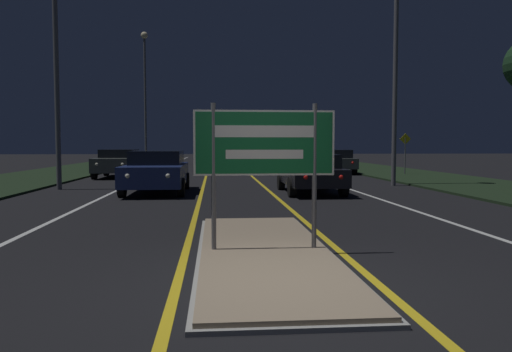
% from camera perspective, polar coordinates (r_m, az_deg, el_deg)
% --- Properties ---
extents(ground_plane, '(160.00, 160.00, 0.00)m').
position_cam_1_polar(ground_plane, '(5.88, 2.62, -12.55)').
color(ground_plane, black).
extents(median_island, '(1.97, 6.21, 0.10)m').
position_cam_1_polar(median_island, '(7.48, 0.96, -8.70)').
color(median_island, '#999993').
rests_on(median_island, ground_plane).
extents(verge_left, '(5.00, 100.00, 0.08)m').
position_cam_1_polar(verge_left, '(27.11, -23.62, -0.05)').
color(verge_left, black).
rests_on(verge_left, ground_plane).
extents(verge_right, '(5.00, 100.00, 0.08)m').
position_cam_1_polar(verge_right, '(27.61, 17.01, 0.15)').
color(verge_right, black).
rests_on(verge_right, ground_plane).
extents(centre_line_yellow_left, '(0.12, 70.00, 0.01)m').
position_cam_1_polar(centre_line_yellow_left, '(30.65, -5.58, 0.56)').
color(centre_line_yellow_left, gold).
rests_on(centre_line_yellow_left, ground_plane).
extents(centre_line_yellow_right, '(0.12, 70.00, 0.01)m').
position_cam_1_polar(centre_line_yellow_right, '(30.70, -1.18, 0.58)').
color(centre_line_yellow_right, gold).
rests_on(centre_line_yellow_right, ground_plane).
extents(lane_line_white_left, '(0.12, 70.00, 0.01)m').
position_cam_1_polar(lane_line_white_left, '(30.84, -11.20, 0.52)').
color(lane_line_white_left, silver).
rests_on(lane_line_white_left, ground_plane).
extents(lane_line_white_right, '(0.12, 70.00, 0.01)m').
position_cam_1_polar(lane_line_white_right, '(31.04, 4.40, 0.60)').
color(lane_line_white_right, silver).
rests_on(lane_line_white_right, ground_plane).
extents(edge_line_white_left, '(0.10, 70.00, 0.01)m').
position_cam_1_polar(edge_line_white_left, '(31.32, -16.66, 0.49)').
color(edge_line_white_left, silver).
rests_on(edge_line_white_left, ground_plane).
extents(edge_line_white_right, '(0.10, 70.00, 0.01)m').
position_cam_1_polar(edge_line_white_right, '(31.65, 9.77, 0.62)').
color(edge_line_white_right, silver).
rests_on(edge_line_white_right, ground_plane).
extents(highway_sign, '(2.07, 0.07, 2.14)m').
position_cam_1_polar(highway_sign, '(7.30, 0.98, 3.17)').
color(highway_sign, '#56565B').
rests_on(highway_sign, median_island).
extents(streetlight_left_near, '(0.49, 0.49, 9.87)m').
position_cam_1_polar(streetlight_left_near, '(19.90, -21.98, 16.23)').
color(streetlight_left_near, '#56565B').
rests_on(streetlight_left_near, ground_plane).
extents(streetlight_left_far, '(0.56, 0.56, 10.61)m').
position_cam_1_polar(streetlight_left_far, '(41.70, -12.58, 10.77)').
color(streetlight_left_far, '#56565B').
rests_on(streetlight_left_far, ground_plane).
extents(streetlight_right_near, '(0.64, 0.64, 9.22)m').
position_cam_1_polar(streetlight_right_near, '(21.02, 15.73, 16.97)').
color(streetlight_right_near, '#56565B').
rests_on(streetlight_right_near, ground_plane).
extents(car_receding_0, '(1.85, 4.21, 1.32)m').
position_cam_1_polar(car_receding_0, '(16.82, 6.25, 0.43)').
color(car_receding_0, black).
rests_on(car_receding_0, ground_plane).
extents(car_receding_1, '(1.94, 4.23, 1.34)m').
position_cam_1_polar(car_receding_1, '(28.45, 8.81, 1.74)').
color(car_receding_1, '#4C514C').
rests_on(car_receding_1, ground_plane).
extents(car_approaching_0, '(2.03, 4.56, 1.42)m').
position_cam_1_polar(car_approaching_0, '(17.26, -11.27, 0.60)').
color(car_approaching_0, navy).
rests_on(car_approaching_0, ground_plane).
extents(car_approaching_1, '(1.99, 4.31, 1.39)m').
position_cam_1_polar(car_approaching_1, '(25.79, -15.42, 1.51)').
color(car_approaching_1, '#4C514C').
rests_on(car_approaching_1, ground_plane).
extents(warning_sign, '(0.60, 0.06, 2.14)m').
position_cam_1_polar(warning_sign, '(27.44, 16.68, 2.93)').
color(warning_sign, '#56565B').
rests_on(warning_sign, verge_right).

